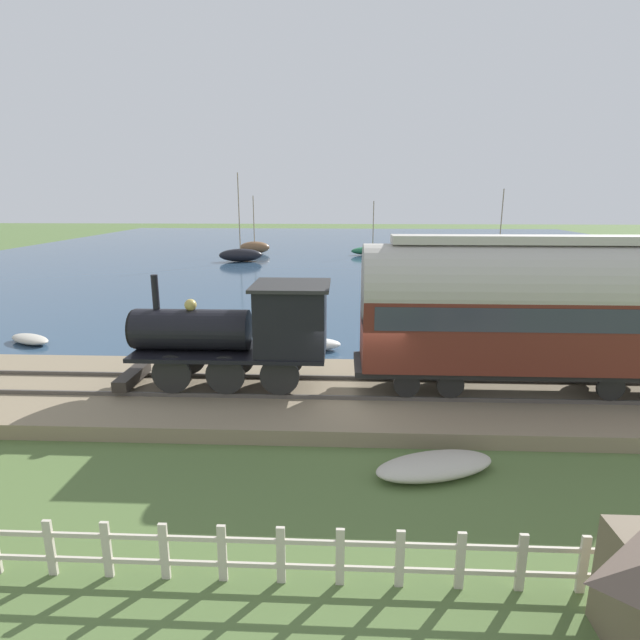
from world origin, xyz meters
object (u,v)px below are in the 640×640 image
(sailboat_navy, at_px, (498,254))
(beached_dinghy, at_px, (435,466))
(passenger_coach, at_px, (527,307))
(sailboat_green, at_px, (373,250))
(rowboat_mid_harbor, at_px, (30,339))
(sailboat_black, at_px, (241,255))
(steam_locomotive, at_px, (247,328))
(sailboat_brown, at_px, (255,247))
(rowboat_off_pier, at_px, (313,344))

(sailboat_navy, bearing_deg, beached_dinghy, 176.04)
(beached_dinghy, bearing_deg, passenger_coach, -38.38)
(sailboat_green, bearing_deg, beached_dinghy, 160.15)
(rowboat_mid_harbor, bearing_deg, beached_dinghy, -94.51)
(sailboat_navy, xyz_separation_m, sailboat_black, (-1.44, 24.75, -0.02))
(steam_locomotive, xyz_separation_m, passenger_coach, (-0.00, -8.15, 0.72))
(sailboat_green, distance_m, beached_dinghy, 43.48)
(sailboat_brown, xyz_separation_m, sailboat_navy, (-5.48, -24.60, -0.00))
(steam_locomotive, distance_m, sailboat_brown, 40.64)
(steam_locomotive, bearing_deg, passenger_coach, -90.00)
(sailboat_navy, xyz_separation_m, rowboat_off_pier, (-29.32, 16.20, -0.43))
(beached_dinghy, bearing_deg, rowboat_off_pier, 19.61)
(sailboat_green, xyz_separation_m, rowboat_off_pier, (-34.18, 4.40, -0.23))
(steam_locomotive, xyz_separation_m, sailboat_navy, (34.57, -17.85, -1.62))
(steam_locomotive, height_order, sailboat_navy, sailboat_navy)
(sailboat_navy, height_order, beached_dinghy, sailboat_navy)
(passenger_coach, distance_m, sailboat_brown, 42.79)
(sailboat_brown, height_order, sailboat_navy, sailboat_navy)
(sailboat_brown, height_order, rowboat_mid_harbor, sailboat_brown)
(sailboat_brown, relative_size, sailboat_black, 0.75)
(sailboat_black, bearing_deg, sailboat_navy, -95.39)
(sailboat_navy, height_order, rowboat_off_pier, sailboat_navy)
(passenger_coach, bearing_deg, steam_locomotive, 90.00)
(sailboat_navy, height_order, sailboat_green, sailboat_navy)
(beached_dinghy, bearing_deg, rowboat_mid_harbor, 57.96)
(sailboat_green, height_order, beached_dinghy, sailboat_green)
(sailboat_brown, bearing_deg, beached_dinghy, -168.67)
(steam_locomotive, height_order, passenger_coach, passenger_coach)
(sailboat_green, relative_size, beached_dinghy, 1.87)
(passenger_coach, xyz_separation_m, sailboat_black, (33.13, 15.05, -2.37))
(sailboat_navy, distance_m, rowboat_mid_harbor, 40.49)
(steam_locomotive, distance_m, passenger_coach, 8.18)
(sailboat_black, bearing_deg, steam_locomotive, -176.95)
(sailboat_brown, distance_m, rowboat_off_pier, 35.80)
(passenger_coach, height_order, sailboat_navy, sailboat_navy)
(sailboat_black, height_order, rowboat_mid_harbor, sailboat_black)
(sailboat_navy, height_order, sailboat_black, sailboat_black)
(sailboat_green, height_order, rowboat_mid_harbor, sailboat_green)
(steam_locomotive, distance_m, sailboat_black, 33.88)
(passenger_coach, height_order, beached_dinghy, passenger_coach)
(sailboat_black, height_order, rowboat_off_pier, sailboat_black)
(sailboat_brown, relative_size, sailboat_navy, 0.91)
(passenger_coach, height_order, rowboat_mid_harbor, passenger_coach)
(sailboat_green, bearing_deg, steam_locomotive, 152.87)
(steam_locomotive, relative_size, sailboat_navy, 0.93)
(sailboat_green, bearing_deg, passenger_coach, 164.64)
(sailboat_green, height_order, rowboat_off_pier, sailboat_green)
(passenger_coach, xyz_separation_m, sailboat_brown, (40.04, 14.90, -2.35))
(passenger_coach, relative_size, sailboat_black, 1.20)
(rowboat_off_pier, height_order, beached_dinghy, rowboat_off_pier)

